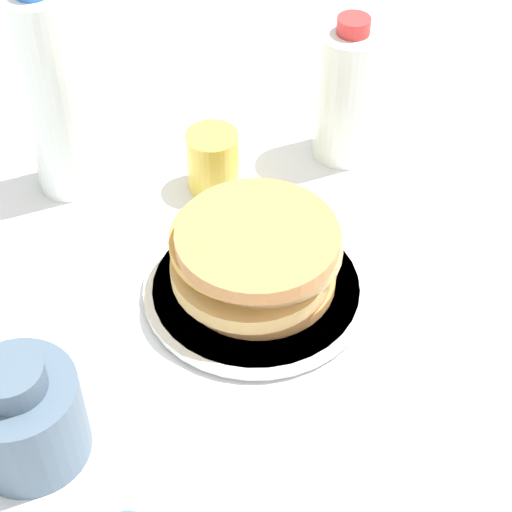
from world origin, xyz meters
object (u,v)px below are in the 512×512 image
(pancake_stack, at_px, (255,256))
(water_bottle_far, at_px, (347,94))
(water_bottle_mid, at_px, (53,96))
(juice_glass, at_px, (213,161))
(plate, at_px, (256,288))
(cream_jug, at_px, (23,415))

(pancake_stack, distance_m, water_bottle_far, 0.26)
(water_bottle_mid, bearing_deg, juice_glass, 59.40)
(plate, height_order, pancake_stack, pancake_stack)
(juice_glass, relative_size, water_bottle_far, 0.40)
(juice_glass, bearing_deg, pancake_stack, -13.45)
(pancake_stack, height_order, juice_glass, pancake_stack)
(juice_glass, height_order, water_bottle_far, water_bottle_far)
(water_bottle_mid, bearing_deg, plate, 22.15)
(plate, xyz_separation_m, juice_glass, (-0.17, 0.04, 0.03))
(juice_glass, relative_size, water_bottle_mid, 0.28)
(juice_glass, xyz_separation_m, water_bottle_mid, (-0.09, -0.14, 0.09))
(pancake_stack, bearing_deg, cream_jug, -76.02)
(cream_jug, bearing_deg, pancake_stack, 103.98)
(pancake_stack, height_order, water_bottle_mid, water_bottle_mid)
(plate, height_order, water_bottle_far, water_bottle_far)
(cream_jug, height_order, water_bottle_mid, water_bottle_mid)
(plate, bearing_deg, cream_jug, -76.30)
(cream_jug, xyz_separation_m, water_bottle_mid, (-0.32, 0.16, 0.07))
(water_bottle_mid, bearing_deg, water_bottle_far, 71.24)
(plate, bearing_deg, pancake_stack, -148.71)
(pancake_stack, bearing_deg, water_bottle_mid, -157.89)
(pancake_stack, xyz_separation_m, cream_jug, (0.06, -0.26, -0.00))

